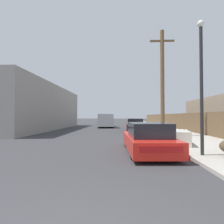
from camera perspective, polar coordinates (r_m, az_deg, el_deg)
name	(u,v)px	position (r m, az deg, el deg)	size (l,w,h in m)	color
sidewalk_curb	(152,127)	(25.51, 13.09, -4.70)	(4.20, 63.00, 0.12)	#ADA89E
discarded_fridge	(181,138)	(9.65, 21.74, -7.74)	(1.06, 1.79, 0.74)	silver
parked_sports_car_red	(147,139)	(7.78, 11.50, -8.61)	(1.99, 4.41, 1.29)	red
car_parked_mid	(135,125)	(18.44, 7.41, -4.29)	(1.82, 4.74, 1.32)	#5B1E19
pickup_truck	(106,121)	(24.12, -2.03, -2.88)	(2.43, 5.41, 1.84)	silver
utility_pole	(162,81)	(13.77, 16.13, 9.67)	(1.80, 0.29, 7.90)	brown
street_lamp	(201,77)	(7.50, 27.16, 10.14)	(0.26, 0.26, 5.08)	#232326
wooden_fence	(172,121)	(23.38, 18.95, -2.69)	(0.08, 40.99, 1.74)	brown
building_left_block	(30,108)	(23.09, -25.09, 1.25)	(7.00, 17.61, 5.13)	gray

